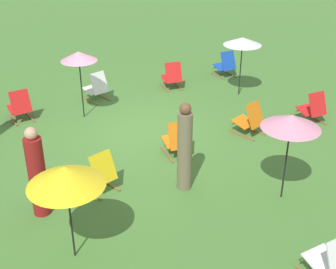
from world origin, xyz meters
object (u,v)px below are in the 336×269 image
object	(u,v)px
deckchair_2	(313,109)
deckchair_6	(225,65)
deckchair_8	(20,107)
deckchair_10	(99,173)
person_0	(37,174)
umbrella_2	(79,56)
deckchair_7	(249,120)
deckchair_9	(96,88)
person_2	(185,149)
umbrella_0	(66,176)
deckchair_3	(177,140)
umbrella_1	(243,41)
umbrella_3	(291,122)
deckchair_5	(331,261)
deckchair_12	(172,77)

from	to	relation	value
deckchair_2	deckchair_6	distance (m)	3.87
deckchair_8	deckchair_10	xyz separation A→B (m)	(-0.43, 3.99, 0.00)
deckchair_8	deckchair_10	distance (m)	4.02
person_0	umbrella_2	bearing A→B (deg)	-15.41
deckchair_7	deckchair_9	size ratio (longest dim) A/B	1.01
deckchair_8	person_2	size ratio (longest dim) A/B	0.46
person_0	person_2	world-z (taller)	person_2
person_2	umbrella_0	bearing A→B (deg)	-159.81
deckchair_9	deckchair_10	xyz separation A→B (m)	(1.77, 4.20, 0.00)
deckchair_3	deckchair_10	distance (m)	2.04
umbrella_1	umbrella_3	xyz separation A→B (m)	(2.61, 4.46, 0.02)
deckchair_2	deckchair_10	xyz separation A→B (m)	(5.83, 0.00, 0.00)
umbrella_3	deckchair_5	bearing A→B (deg)	64.29
deckchair_9	deckchair_12	xyz separation A→B (m)	(-2.28, 0.35, 0.00)
umbrella_3	deckchair_6	bearing A→B (deg)	-118.62
umbrella_2	person_2	world-z (taller)	person_2
deckchair_6	person_2	bearing A→B (deg)	47.58
deckchair_7	umbrella_0	bearing A→B (deg)	5.92
deckchair_3	deckchair_8	bearing A→B (deg)	-45.07
deckchair_7	umbrella_3	world-z (taller)	umbrella_3
deckchair_7	umbrella_2	world-z (taller)	umbrella_2
person_0	deckchair_3	bearing A→B (deg)	-63.82
deckchair_10	umbrella_3	distance (m)	3.71
deckchair_3	deckchair_10	size ratio (longest dim) A/B	0.99
umbrella_2	person_2	bearing A→B (deg)	95.76
deckchair_6	person_2	size ratio (longest dim) A/B	0.46
deckchair_10	umbrella_0	xyz separation A→B (m)	(1.12, 1.51, 1.12)
deckchair_10	deckchair_7	bearing A→B (deg)	172.58
deckchair_8	deckchair_12	bearing A→B (deg)	175.89
deckchair_9	deckchair_6	bearing A→B (deg)	163.19
umbrella_1	umbrella_3	distance (m)	5.17
deckchair_8	deckchair_3	bearing A→B (deg)	121.72
umbrella_3	umbrella_0	bearing A→B (deg)	-7.60
umbrella_0	deckchair_5	bearing A→B (deg)	140.57
deckchair_2	umbrella_1	distance (m)	2.73
person_0	umbrella_1	bearing A→B (deg)	-51.76
deckchair_9	deckchair_12	bearing A→B (deg)	158.77
deckchair_5	umbrella_1	distance (m)	7.43
deckchair_8	umbrella_3	bearing A→B (deg)	116.24
deckchair_5	deckchair_6	bearing A→B (deg)	-115.88
umbrella_1	umbrella_3	world-z (taller)	umbrella_3
umbrella_1	person_2	world-z (taller)	person_2
deckchair_2	person_0	distance (m)	7.05
umbrella_2	person_0	bearing A→B (deg)	57.38
umbrella_2	deckchair_3	bearing A→B (deg)	108.48
deckchair_7	umbrella_0	xyz separation A→B (m)	(5.15, 1.84, 1.12)
deckchair_5	deckchair_6	size ratio (longest dim) A/B	1.00
umbrella_1	person_0	bearing A→B (deg)	21.03
deckchair_3	umbrella_2	xyz separation A→B (m)	(0.99, -2.96, 1.26)
deckchair_10	umbrella_3	xyz separation A→B (m)	(-2.84, 2.04, 1.22)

